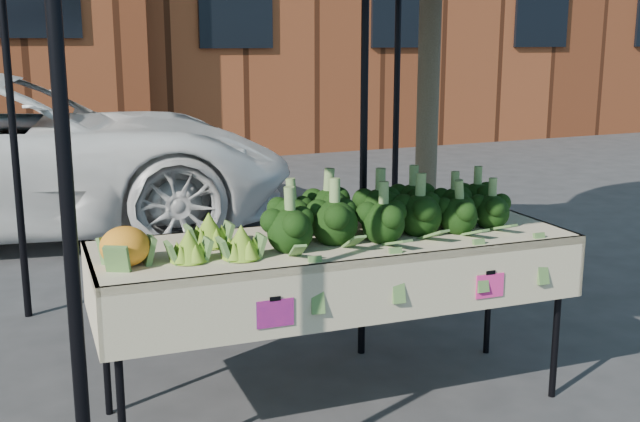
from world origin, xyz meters
The scene contains 6 objects.
ground centered at (0.00, 0.00, 0.00)m, with size 90.00×90.00×0.00m, color #2C2C2F.
table centered at (0.16, -0.01, 0.45)m, with size 2.45×0.95×0.90m.
canopy centered at (0.26, 0.64, 1.37)m, with size 3.16×3.16×2.74m, color black, non-canonical shape.
broccoli_heap centered at (0.49, 0.02, 1.04)m, with size 1.48×0.58×0.28m, color black.
romanesco_cluster centered at (-0.50, -0.02, 1.01)m, with size 0.44×0.48×0.21m, color #91AF2E.
cauliflower_pair centered at (-0.89, -0.06, 1.00)m, with size 0.21×0.21×0.19m, color orange.
Camera 1 is at (-1.47, -3.38, 1.86)m, focal length 43.54 mm.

